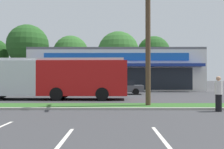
{
  "coord_description": "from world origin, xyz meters",
  "views": [
    {
      "loc": [
        0.15,
        -0.4,
        1.76
      ],
      "look_at": [
        0.05,
        18.1,
        1.97
      ],
      "focal_mm": 39.05,
      "sensor_mm": 36.0,
      "label": 1
    }
  ],
  "objects_px": {
    "car_1": "(20,87)",
    "car_2": "(123,87)",
    "utility_pole": "(146,15)",
    "pedestrian_by_pole": "(219,94)",
    "city_bus": "(49,77)"
  },
  "relations": [
    {
      "from": "pedestrian_by_pole",
      "to": "car_1",
      "type": "bearing_deg",
      "value": -102.14
    },
    {
      "from": "city_bus",
      "to": "car_1",
      "type": "height_order",
      "value": "city_bus"
    },
    {
      "from": "city_bus",
      "to": "car_1",
      "type": "bearing_deg",
      "value": -51.45
    },
    {
      "from": "car_1",
      "to": "car_2",
      "type": "bearing_deg",
      "value": 178.72
    },
    {
      "from": "car_1",
      "to": "utility_pole",
      "type": "bearing_deg",
      "value": 136.31
    },
    {
      "from": "utility_pole",
      "to": "car_1",
      "type": "distance_m",
      "value": 16.94
    },
    {
      "from": "utility_pole",
      "to": "car_2",
      "type": "bearing_deg",
      "value": 94.88
    },
    {
      "from": "utility_pole",
      "to": "car_2",
      "type": "xyz_separation_m",
      "value": [
        -0.94,
        11.0,
        -4.72
      ]
    },
    {
      "from": "city_bus",
      "to": "car_2",
      "type": "distance_m",
      "value": 8.57
    },
    {
      "from": "car_1",
      "to": "car_2",
      "type": "distance_m",
      "value": 10.83
    },
    {
      "from": "utility_pole",
      "to": "car_2",
      "type": "height_order",
      "value": "utility_pole"
    },
    {
      "from": "city_bus",
      "to": "pedestrian_by_pole",
      "type": "bearing_deg",
      "value": 148.04
    },
    {
      "from": "car_1",
      "to": "pedestrian_by_pole",
      "type": "xyz_separation_m",
      "value": [
        15.27,
        -13.04,
        0.19
      ]
    },
    {
      "from": "car_1",
      "to": "pedestrian_by_pole",
      "type": "bearing_deg",
      "value": 139.5
    },
    {
      "from": "car_1",
      "to": "pedestrian_by_pole",
      "type": "relative_size",
      "value": 2.51
    }
  ]
}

